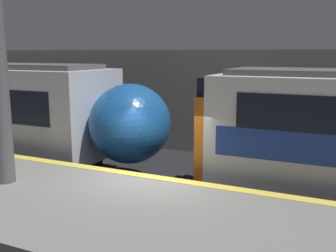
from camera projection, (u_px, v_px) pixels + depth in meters
The scene contains 4 objects.
ground_plane at pixel (152, 219), 9.57m from camera, with size 120.00×120.00×0.00m, color black.
platform at pixel (105, 231), 7.68m from camera, with size 40.00×4.01×1.14m.
station_rear_barrier at pixel (231, 104), 15.06m from camera, with size 50.00×0.15×4.10m.
support_pillar_near at pixel (0, 94), 8.50m from camera, with size 0.41×0.41×3.97m.
Camera 1 is at (4.17, -7.97, 3.99)m, focal length 42.00 mm.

